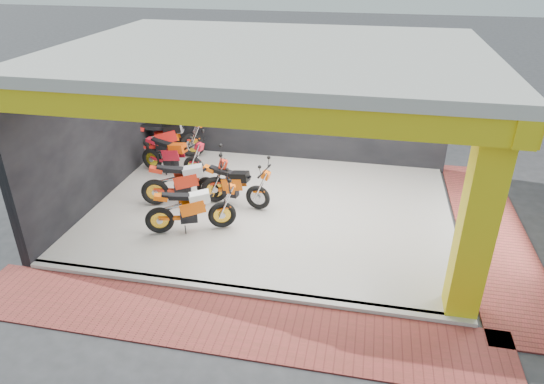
# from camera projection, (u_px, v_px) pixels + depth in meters

# --- Properties ---
(ground) EXTENTS (80.00, 80.00, 0.00)m
(ground) POSITION_uv_depth(u_px,v_px,m) (251.00, 260.00, 9.42)
(ground) COLOR #2D2D30
(ground) RESTS_ON ground
(showroom_floor) EXTENTS (8.00, 6.00, 0.10)m
(showroom_floor) POSITION_uv_depth(u_px,v_px,m) (271.00, 209.00, 11.15)
(showroom_floor) COLOR silver
(showroom_floor) RESTS_ON ground
(showroom_ceiling) EXTENTS (8.40, 6.40, 0.20)m
(showroom_ceiling) POSITION_uv_depth(u_px,v_px,m) (271.00, 52.00, 9.54)
(showroom_ceiling) COLOR beige
(showroom_ceiling) RESTS_ON corner_column
(back_wall) EXTENTS (8.20, 0.20, 3.50)m
(back_wall) POSITION_uv_depth(u_px,v_px,m) (295.00, 100.00, 13.08)
(back_wall) COLOR black
(back_wall) RESTS_ON ground
(left_wall) EXTENTS (0.20, 6.20, 3.50)m
(left_wall) POSITION_uv_depth(u_px,v_px,m) (97.00, 127.00, 11.11)
(left_wall) COLOR black
(left_wall) RESTS_ON ground
(corner_column) EXTENTS (0.50, 0.50, 3.50)m
(corner_column) POSITION_uv_depth(u_px,v_px,m) (478.00, 222.00, 7.30)
(corner_column) COLOR yellow
(corner_column) RESTS_ON ground
(header_beam_front) EXTENTS (8.40, 0.30, 0.40)m
(header_beam_front) POSITION_uv_depth(u_px,v_px,m) (230.00, 112.00, 7.05)
(header_beam_front) COLOR yellow
(header_beam_front) RESTS_ON corner_column
(header_beam_right) EXTENTS (0.30, 6.40, 0.40)m
(header_beam_right) POSITION_uv_depth(u_px,v_px,m) (483.00, 77.00, 8.95)
(header_beam_right) COLOR yellow
(header_beam_right) RESTS_ON corner_column
(floor_kerb) EXTENTS (8.00, 0.20, 0.10)m
(floor_kerb) POSITION_uv_depth(u_px,v_px,m) (237.00, 291.00, 8.51)
(floor_kerb) COLOR silver
(floor_kerb) RESTS_ON ground
(paver_front) EXTENTS (9.00, 1.40, 0.03)m
(paver_front) POSITION_uv_depth(u_px,v_px,m) (224.00, 323.00, 7.85)
(paver_front) COLOR #943530
(paver_front) RESTS_ON ground
(paver_right) EXTENTS (1.40, 7.00, 0.03)m
(paver_right) POSITION_uv_depth(u_px,v_px,m) (492.00, 233.00, 10.30)
(paver_right) COLOR #943530
(paver_right) RESTS_ON ground
(moto_hero) EXTENTS (2.12, 1.42, 1.21)m
(moto_hero) POSITION_uv_depth(u_px,v_px,m) (222.00, 203.00, 10.04)
(moto_hero) COLOR #FF5F0A
(moto_hero) RESTS_ON showroom_floor
(moto_row_a) EXTENTS (2.24, 1.37, 1.29)m
(moto_row_a) POSITION_uv_depth(u_px,v_px,m) (214.00, 177.00, 11.06)
(moto_row_a) COLOR red
(moto_row_a) RESTS_ON showroom_floor
(moto_row_b) EXTENTS (2.03, 1.02, 1.18)m
(moto_row_b) POSITION_uv_depth(u_px,v_px,m) (258.00, 186.00, 10.77)
(moto_row_b) COLOR #E75909
(moto_row_b) RESTS_ON showroom_floor
(moto_row_c) EXTENTS (2.12, 1.16, 1.23)m
(moto_row_c) POSITION_uv_depth(u_px,v_px,m) (193.00, 157.00, 12.21)
(moto_row_c) COLOR red
(moto_row_c) RESTS_ON showroom_floor
(moto_row_d) EXTENTS (2.41, 1.69, 1.38)m
(moto_row_d) POSITION_uv_depth(u_px,v_px,m) (190.00, 133.00, 13.50)
(moto_row_d) COLOR red
(moto_row_d) RESTS_ON showroom_floor
(moto_row_e) EXTENTS (2.30, 1.23, 1.33)m
(moto_row_e) POSITION_uv_depth(u_px,v_px,m) (193.00, 135.00, 13.50)
(moto_row_e) COLOR #FF5B0A
(moto_row_e) RESTS_ON showroom_floor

